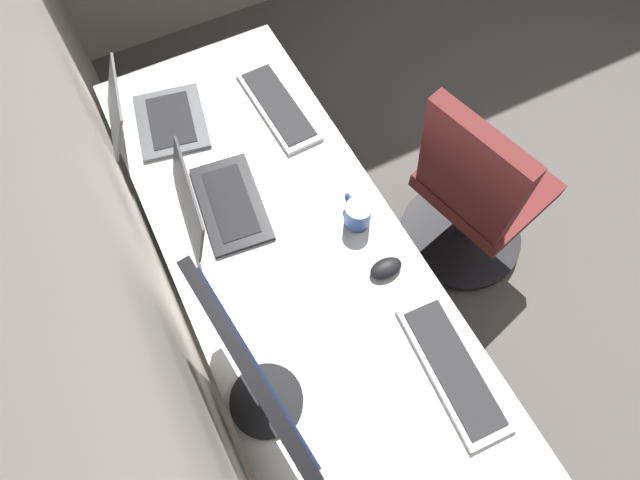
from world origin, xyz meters
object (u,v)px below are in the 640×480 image
Objects in this scene: laptop_leftmost at (214,202)px; laptop_left at (149,117)px; drawer_pedestal at (262,246)px; keyboard_spare at (278,105)px; monitor_primary at (257,381)px; keyboard_main at (453,367)px; mouse_main at (386,268)px; coffee_mug at (357,214)px; office_chair at (474,196)px.

laptop_leftmost is 0.99× the size of laptop_left.
keyboard_spare is at bearing -39.33° from drawer_pedestal.
drawer_pedestal is 0.93m from monitor_primary.
mouse_main is (0.34, 0.01, 0.01)m from keyboard_main.
coffee_mug reaches higher than mouse_main.
keyboard_main and keyboard_spare have the same top height.
coffee_mug is (-0.66, -0.45, -0.01)m from laptop_left.
coffee_mug reaches higher than keyboard_main.
monitor_primary reaches higher than laptop_left.
keyboard_main is 1.01× the size of keyboard_spare.
drawer_pedestal is at bearing -90.33° from laptop_leftmost.
laptop_left is at bearing 34.33° from coffee_mug.
coffee_mug is (0.53, 0.01, 0.04)m from keyboard_main.
keyboard_spare is (0.92, -0.46, -0.26)m from monitor_primary.
monitor_primary is at bearing 160.24° from drawer_pedestal.
laptop_left is at bearing 27.64° from mouse_main.
laptop_leftmost is 3.58× the size of mouse_main.
mouse_main is at bearing -139.40° from laptop_leftmost.
keyboard_spare is 3.43× the size of coffee_mug.
keyboard_spare is 0.54m from coffee_mug.
drawer_pedestal is 1.64× the size of keyboard_spare.
drawer_pedestal is 0.45m from laptop_leftmost.
drawer_pedestal is 0.55m from keyboard_spare.
office_chair is at bearing -132.85° from keyboard_spare.
drawer_pedestal is 0.65m from mouse_main.
monitor_primary is at bearing 178.20° from laptop_left.
laptop_left is 1.24m from office_chair.
keyboard_spare is (1.07, 0.03, 0.00)m from keyboard_main.
laptop_leftmost reaches higher than keyboard_main.
monitor_primary is 4.08× the size of coffee_mug.
keyboard_spare is 0.83m from office_chair.
drawer_pedestal is at bearing 140.67° from keyboard_spare.
keyboard_main is 0.82m from office_chair.
laptop_leftmost is 0.42m from laptop_left.
laptop_left is at bearing 21.13° from keyboard_main.
monitor_primary is at bearing 110.27° from office_chair.
laptop_leftmost reaches higher than coffee_mug.
monitor_primary is 1.36× the size of laptop_leftmost.
keyboard_spare is at bearing -50.82° from laptop_leftmost.
laptop_left is 0.45m from keyboard_spare.
keyboard_main is 4.11× the size of mouse_main.
laptop_left reaches higher than keyboard_spare.
keyboard_main is 3.45× the size of coffee_mug.
laptop_left is 1.28m from keyboard_main.
keyboard_main is at bearing -178.35° from keyboard_spare.
drawer_pedestal is 6.68× the size of mouse_main.
keyboard_spare is 0.44× the size of office_chair.
keyboard_main is (-0.78, -0.39, -0.04)m from laptop_leftmost.
keyboard_main is at bearing -153.40° from laptop_leftmost.
mouse_main is at bearing -152.36° from laptop_left.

